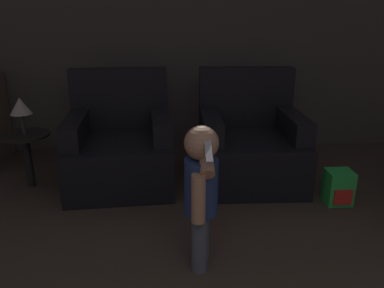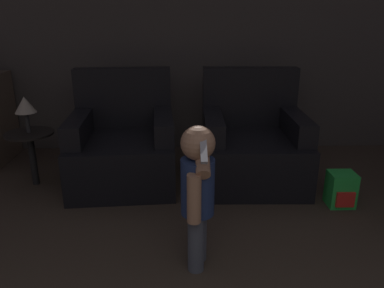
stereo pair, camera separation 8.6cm
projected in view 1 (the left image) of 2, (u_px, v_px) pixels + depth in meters
wall_back at (194, 32)px, 4.00m from camera, size 8.40×0.05×2.60m
armchair_left at (121, 147)px, 3.40m from camera, size 0.96×0.97×1.00m
armchair_right at (249, 145)px, 3.46m from camera, size 0.92×0.93×1.00m
person_toddler at (201, 187)px, 2.16m from camera, size 0.20×0.35×0.90m
toy_backpack at (338, 187)px, 3.05m from camera, size 0.21×0.21×0.28m
side_table at (26, 144)px, 3.27m from camera, size 0.42×0.42×0.49m
lamp at (20, 107)px, 3.16m from camera, size 0.18×0.18×0.32m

